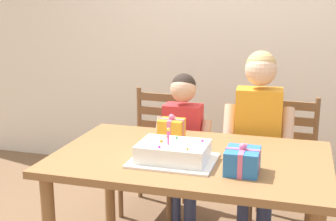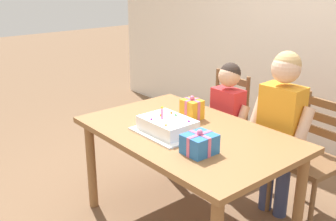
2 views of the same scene
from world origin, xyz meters
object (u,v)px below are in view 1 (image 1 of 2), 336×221
Objects in this scene: gift_box_red_large at (172,131)px; gift_box_beside_cake at (242,161)px; dining_table at (190,172)px; child_younger at (183,135)px; child_older at (258,126)px; birthday_cake at (173,153)px; chair_left at (155,151)px; chair_right at (284,163)px.

gift_box_red_large is 0.60m from gift_box_beside_cake.
dining_table is 0.67m from child_younger.
dining_table is 1.17× the size of child_older.
child_younger reaches higher than gift_box_beside_cake.
birthday_cake is 0.35× the size of child_older.
gift_box_red_large is at bearing -64.11° from chair_left.
gift_box_beside_cake is (0.37, -0.06, 0.01)m from birthday_cake.
chair_right reaches higher than dining_table.
birthday_cake reaches higher than chair_right.
gift_box_beside_cake is at bearing -89.93° from child_older.
gift_box_red_large is at bearing 107.52° from birthday_cake.
dining_table is 0.72m from child_older.
dining_table is 8.39× the size of gift_box_red_large.
chair_left is 0.95m from chair_right.
chair_right is at bearing 44.69° from gift_box_red_large.
child_older is 1.15× the size of child_younger.
gift_box_red_large reaches higher than dining_table.
birthday_cake is at bearing 171.15° from gift_box_beside_cake.
child_older reaches higher than gift_box_red_large.
child_older is (0.47, 0.44, -0.05)m from gift_box_red_large.
child_younger is (-0.21, 0.64, 0.01)m from dining_table.
chair_left is at bearing 115.89° from gift_box_red_large.
gift_box_red_large reaches higher than chair_left.
child_younger is (-0.04, 0.44, -0.16)m from gift_box_red_large.
child_younger reaches higher than chair_left.
dining_table is 1.35× the size of child_younger.
gift_box_beside_cake is 0.21× the size of chair_left.
child_older reaches higher than chair_right.
chair_left is at bearing 143.80° from child_younger.
chair_right is 0.72× the size of child_older.
chair_right is (0.95, -0.00, 0.00)m from chair_left.
birthday_cake is 0.48× the size of chair_right.
child_older reaches higher than child_younger.
chair_right is 0.84× the size of child_younger.
gift_box_beside_cake is 0.98m from child_younger.
chair_right is at bearing 15.70° from child_younger.
dining_table is at bearing 62.33° from birthday_cake.
gift_box_beside_cake is 0.82m from child_older.
child_older is (0.37, 0.76, -0.03)m from birthday_cake.
gift_box_red_large is at bearing -136.57° from child_older.
gift_box_beside_cake is at bearing -38.71° from gift_box_red_large.
child_younger is (-0.15, 0.76, -0.13)m from birthday_cake.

